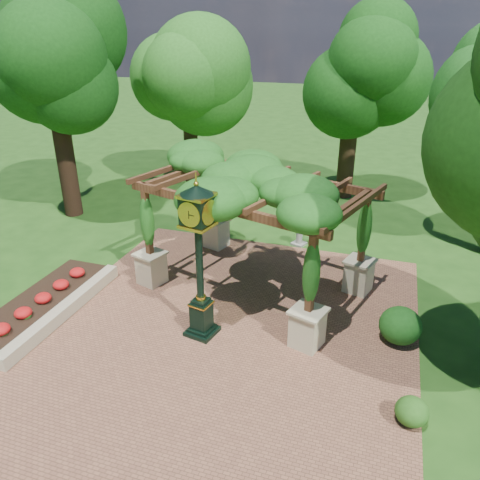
% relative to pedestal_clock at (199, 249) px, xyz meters
% --- Properties ---
extents(ground, '(120.00, 120.00, 0.00)m').
position_rel_pedestal_clock_xyz_m(ground, '(0.56, -0.93, -2.56)').
color(ground, '#1E4714').
rests_on(ground, ground).
extents(brick_plaza, '(10.00, 12.00, 0.04)m').
position_rel_pedestal_clock_xyz_m(brick_plaza, '(0.56, 0.07, -2.54)').
color(brick_plaza, brown).
rests_on(brick_plaza, ground).
extents(border_wall, '(0.35, 5.00, 0.40)m').
position_rel_pedestal_clock_xyz_m(border_wall, '(-4.04, -0.43, -2.36)').
color(border_wall, '#C6B793').
rests_on(border_wall, ground).
extents(flower_bed, '(1.50, 5.00, 0.36)m').
position_rel_pedestal_clock_xyz_m(flower_bed, '(-4.94, -0.43, -2.38)').
color(flower_bed, red).
rests_on(flower_bed, ground).
extents(pedestal_clock, '(0.99, 0.99, 4.27)m').
position_rel_pedestal_clock_xyz_m(pedestal_clock, '(0.00, 0.00, 0.00)').
color(pedestal_clock, black).
rests_on(pedestal_clock, brick_plaza).
extents(pergola, '(7.38, 5.76, 4.08)m').
position_rel_pedestal_clock_xyz_m(pergola, '(0.60, 2.81, 0.79)').
color(pergola, beige).
rests_on(pergola, brick_plaza).
extents(sundial, '(0.61, 0.61, 0.85)m').
position_rel_pedestal_clock_xyz_m(sundial, '(1.34, 6.40, -2.18)').
color(sundial, '#979890').
rests_on(sundial, ground).
extents(shrub_front, '(0.91, 0.91, 0.62)m').
position_rel_pedestal_clock_xyz_m(shrub_front, '(5.32, -1.55, -2.21)').
color(shrub_front, '#275718').
rests_on(shrub_front, brick_plaza).
extents(shrub_mid, '(1.43, 1.43, 0.98)m').
position_rel_pedestal_clock_xyz_m(shrub_mid, '(5.03, 1.28, -2.03)').
color(shrub_mid, '#194F16').
rests_on(shrub_mid, brick_plaza).
extents(shrub_back, '(0.80, 0.80, 0.67)m').
position_rel_pedestal_clock_xyz_m(shrub_back, '(3.64, 4.94, -2.18)').
color(shrub_back, '#27641D').
rests_on(shrub_back, brick_plaza).
extents(tree_west_near, '(4.38, 4.38, 9.80)m').
position_rel_pedestal_clock_xyz_m(tree_west_near, '(-8.76, 6.45, 4.15)').
color(tree_west_near, '#321D14').
rests_on(tree_west_near, ground).
extents(tree_west_far, '(4.99, 4.99, 7.87)m').
position_rel_pedestal_clock_xyz_m(tree_west_far, '(-5.69, 12.49, 2.85)').
color(tree_west_far, '#312113').
rests_on(tree_west_far, ground).
extents(tree_north, '(4.27, 4.27, 8.89)m').
position_rel_pedestal_clock_xyz_m(tree_north, '(2.26, 12.58, 3.52)').
color(tree_north, '#362415').
rests_on(tree_north, ground).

